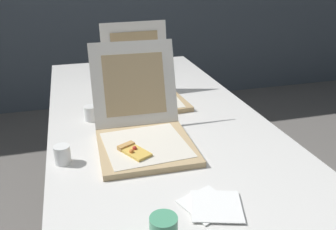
# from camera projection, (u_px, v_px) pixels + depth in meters

# --- Properties ---
(table) EXTENTS (0.93, 2.02, 0.74)m
(table) POSITION_uv_depth(u_px,v_px,m) (155.00, 124.00, 1.64)
(table) COLOR silver
(table) RESTS_ON ground
(pizza_box_front) EXTENTS (0.36, 0.48, 0.35)m
(pizza_box_front) POSITION_uv_depth(u_px,v_px,m) (143.00, 132.00, 1.35)
(pizza_box_front) COLOR tan
(pizza_box_front) RESTS_ON table
(pizza_box_middle) EXTENTS (0.38, 0.42, 0.37)m
(pizza_box_middle) POSITION_uv_depth(u_px,v_px,m) (145.00, 90.00, 1.77)
(pizza_box_middle) COLOR tan
(pizza_box_middle) RESTS_ON table
(cup_white_mid) EXTENTS (0.06, 0.06, 0.07)m
(cup_white_mid) POSITION_uv_depth(u_px,v_px,m) (91.00, 113.00, 1.56)
(cup_white_mid) COLOR white
(cup_white_mid) RESTS_ON table
(cup_white_near_left) EXTENTS (0.06, 0.06, 0.07)m
(cup_white_near_left) POSITION_uv_depth(u_px,v_px,m) (62.00, 155.00, 1.22)
(cup_white_near_left) COLOR white
(cup_white_near_left) RESTS_ON table
(napkin_pile) EXTENTS (0.20, 0.19, 0.01)m
(napkin_pile) POSITION_uv_depth(u_px,v_px,m) (211.00, 205.00, 1.02)
(napkin_pile) COLOR white
(napkin_pile) RESTS_ON table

